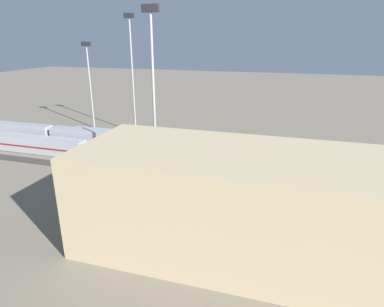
% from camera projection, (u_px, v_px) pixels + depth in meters
% --- Properties ---
extents(ground_plane, '(400.00, 400.00, 0.00)m').
position_uv_depth(ground_plane, '(192.00, 157.00, 74.86)').
color(ground_plane, '#756B5B').
extents(track_bed_0, '(140.00, 2.80, 0.12)m').
position_uv_depth(track_bed_0, '(206.00, 141.00, 86.12)').
color(track_bed_0, '#3D3833').
rests_on(track_bed_0, ground_plane).
extents(track_bed_1, '(140.00, 2.80, 0.12)m').
position_uv_depth(track_bed_1, '(201.00, 147.00, 81.61)').
color(track_bed_1, '#4C443D').
rests_on(track_bed_1, ground_plane).
extents(track_bed_2, '(140.00, 2.80, 0.12)m').
position_uv_depth(track_bed_2, '(195.00, 154.00, 77.10)').
color(track_bed_2, '#3D3833').
rests_on(track_bed_2, ground_plane).
extents(track_bed_3, '(140.00, 2.80, 0.12)m').
position_uv_depth(track_bed_3, '(188.00, 161.00, 72.58)').
color(track_bed_3, '#3D3833').
rests_on(track_bed_3, ground_plane).
extents(track_bed_4, '(140.00, 2.80, 0.12)m').
position_uv_depth(track_bed_4, '(181.00, 169.00, 68.07)').
color(track_bed_4, '#3D3833').
rests_on(track_bed_4, ground_plane).
extents(track_bed_5, '(140.00, 2.80, 0.12)m').
position_uv_depth(track_bed_5, '(173.00, 178.00, 63.56)').
color(track_bed_5, '#3D3833').
rests_on(track_bed_5, ground_plane).
extents(train_on_track_5, '(47.20, 3.06, 5.00)m').
position_uv_depth(train_on_track_5, '(250.00, 175.00, 58.69)').
color(train_on_track_5, silver).
rests_on(train_on_track_5, ground_plane).
extents(train_on_track_3, '(119.80, 3.06, 5.00)m').
position_uv_depth(train_on_track_3, '(194.00, 150.00, 71.42)').
color(train_on_track_3, '#A8AAB2').
rests_on(train_on_track_3, ground_plane).
extents(train_on_track_4, '(47.20, 3.06, 3.80)m').
position_uv_depth(train_on_track_4, '(86.00, 150.00, 73.57)').
color(train_on_track_4, '#A8AAB2').
rests_on(train_on_track_4, ground_plane).
extents(train_on_track_2, '(95.60, 3.06, 3.80)m').
position_uv_depth(train_on_track_2, '(263.00, 152.00, 72.17)').
color(train_on_track_2, '#A8AAB2').
rests_on(train_on_track_2, ground_plane).
extents(light_mast_0, '(2.80, 0.70, 31.44)m').
position_uv_depth(light_mast_0, '(132.00, 61.00, 87.74)').
color(light_mast_0, '#9EA0A5').
rests_on(light_mast_0, ground_plane).
extents(light_mast_2, '(2.80, 0.70, 24.52)m').
position_uv_depth(light_mast_2, '(89.00, 74.00, 94.07)').
color(light_mast_2, '#9EA0A5').
rests_on(light_mast_2, ground_plane).
extents(light_mast_3, '(2.80, 0.70, 30.45)m').
position_uv_depth(light_mast_3, '(153.00, 79.00, 54.64)').
color(light_mast_3, '#9EA0A5').
rests_on(light_mast_3, ground_plane).
extents(maintenance_shed, '(36.81, 16.41, 12.98)m').
position_uv_depth(maintenance_shed, '(228.00, 202.00, 40.73)').
color(maintenance_shed, tan).
rests_on(maintenance_shed, ground_plane).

